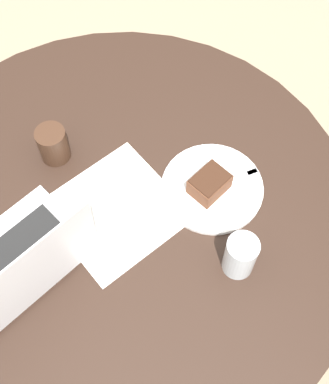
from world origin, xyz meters
name	(u,v)px	position (x,y,z in m)	size (l,w,h in m)	color
ground_plane	(132,302)	(0.00, 0.00, 0.00)	(12.00, 12.00, 0.00)	gray
dining_table	(120,235)	(0.00, 0.00, 0.61)	(1.19, 1.19, 0.75)	black
paper_document	(116,211)	(0.00, 0.00, 0.75)	(0.36, 0.36, 0.00)	white
plate	(212,188)	(0.24, -0.02, 0.75)	(0.25, 0.25, 0.01)	white
cake_slice	(209,184)	(0.23, -0.03, 0.79)	(0.11, 0.10, 0.05)	brown
fork	(233,179)	(0.30, -0.02, 0.76)	(0.17, 0.03, 0.00)	silver
coffee_glass	(53,144)	(-0.09, 0.21, 0.80)	(0.08, 0.08, 0.10)	#3D2619
water_glass	(240,256)	(0.22, -0.23, 0.81)	(0.07, 0.07, 0.12)	silver
laptop	(20,263)	(-0.24, -0.07, 0.79)	(0.38, 0.34, 0.24)	silver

